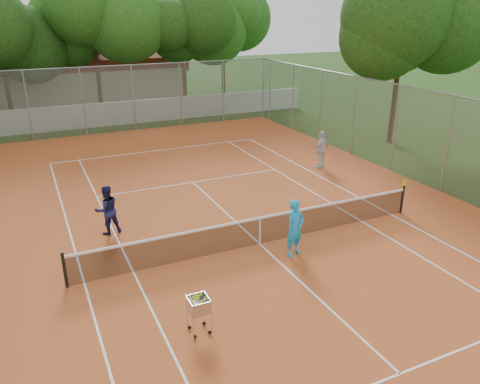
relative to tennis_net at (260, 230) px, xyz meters
name	(u,v)px	position (x,y,z in m)	size (l,w,h in m)	color
ground	(260,245)	(0.00, 0.00, -0.51)	(120.00, 120.00, 0.00)	#1A390F
court_pad	(260,244)	(0.00, 0.00, -0.50)	(18.00, 34.00, 0.02)	#B15122
court_lines	(260,244)	(0.00, 0.00, -0.49)	(10.98, 23.78, 0.01)	white
tennis_net	(260,230)	(0.00, 0.00, 0.00)	(11.88, 0.10, 0.98)	black
perimeter_fence	(261,187)	(0.00, 0.00, 1.49)	(18.00, 34.00, 4.00)	slate
boundary_wall	(128,112)	(0.00, 19.00, 0.24)	(26.00, 0.30, 1.50)	silver
clubhouse	(75,74)	(-2.00, 29.00, 1.69)	(16.40, 9.00, 4.40)	beige
tropical_trees	(113,42)	(0.00, 22.00, 4.49)	(29.00, 19.00, 10.00)	#14370D
player_near	(295,228)	(0.65, -1.05, 0.42)	(0.66, 0.43, 1.81)	#1BA2EA
player_far_left	(107,210)	(-4.26, 2.89, 0.36)	(0.83, 0.64, 1.70)	#1A1C4E
player_far_right	(321,150)	(6.22, 5.71, 0.41)	(1.06, 0.44, 1.81)	silver
ball_hopper	(199,314)	(-3.31, -3.33, 0.02)	(0.49, 0.49, 1.01)	#B4B5BC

